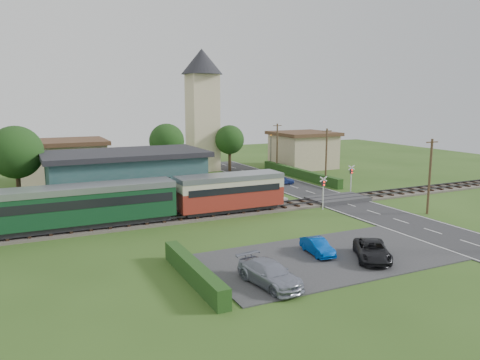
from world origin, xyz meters
name	(u,v)px	position (x,y,z in m)	size (l,w,h in m)	color
ground	(262,216)	(0.00, 0.00, 0.00)	(120.00, 120.00, 0.00)	#2D4C19
railway_track	(252,210)	(0.00, 2.00, 0.11)	(76.00, 3.20, 0.49)	#4C443D
road	(350,205)	(10.00, 0.00, 0.03)	(6.00, 70.00, 0.05)	#28282B
car_park	(327,257)	(-1.50, -12.00, 0.04)	(17.00, 9.00, 0.08)	#333335
crossing_deck	(338,199)	(10.00, 2.00, 0.23)	(6.20, 3.40, 0.45)	#333335
platform	(140,212)	(-10.00, 5.20, 0.23)	(30.00, 3.00, 0.45)	gray
equipment_hut	(46,205)	(-18.00, 5.20, 1.75)	(2.30, 2.30, 2.55)	beige
station_building	(126,177)	(-10.00, 10.99, 2.69)	(16.00, 9.00, 5.30)	#275553
train	(32,209)	(-19.16, 2.00, 2.18)	(43.20, 2.90, 3.40)	#232328
church_tower	(202,101)	(5.00, 28.00, 10.23)	(6.00, 6.00, 17.60)	beige
house_west	(62,162)	(-15.00, 25.00, 2.79)	(10.80, 8.80, 5.50)	tan
house_east	(303,149)	(20.00, 24.00, 2.80)	(8.80, 8.80, 5.50)	tan
hedge_carpark	(194,272)	(-11.00, -12.00, 0.60)	(0.80, 9.00, 1.20)	#193814
hedge_roadside	(299,173)	(14.20, 16.00, 0.60)	(0.80, 18.00, 1.20)	#193814
hedge_station	(118,189)	(-10.00, 15.50, 0.65)	(22.00, 0.80, 1.30)	#193814
tree_a	(16,152)	(-20.00, 14.00, 5.38)	(5.20, 5.20, 8.00)	#332316
tree_b	(167,141)	(-2.00, 23.00, 5.02)	(4.60, 4.60, 7.34)	#332316
tree_c	(230,140)	(8.00, 25.00, 4.65)	(4.20, 4.20, 6.78)	#332316
utility_pole_b	(430,176)	(14.20, -6.00, 3.63)	(1.40, 0.22, 7.00)	#473321
utility_pole_c	(326,156)	(14.20, 10.00, 3.63)	(1.40, 0.22, 7.00)	#473321
utility_pole_d	(277,147)	(14.20, 22.00, 3.63)	(1.40, 0.22, 7.00)	#473321
crossing_signal_near	(323,188)	(6.40, -0.41, 2.14)	(0.84, 0.28, 3.28)	silver
crossing_signal_far	(351,175)	(13.60, 4.39, 2.14)	(0.84, 0.28, 3.28)	silver
streetlamp_east	(271,147)	(16.00, 27.00, 3.04)	(0.30, 0.30, 5.15)	#3F3F47
car_on_road	(282,180)	(9.60, 12.72, 0.57)	(1.23, 3.06, 1.04)	#2C4499
car_park_blue	(317,246)	(-1.75, -11.22, 0.63)	(1.16, 3.32, 1.09)	#003998
car_park_silver	(270,274)	(-7.31, -14.50, 0.76)	(1.91, 4.70, 1.36)	#8F94A5
car_park_dark	(372,250)	(0.93, -13.66, 0.69)	(2.04, 4.42, 1.23)	black
pedestrian_near	(227,191)	(-1.15, 5.39, 1.39)	(0.68, 0.45, 1.87)	gray
pedestrian_far	(90,204)	(-14.38, 5.37, 1.37)	(0.90, 0.70, 1.84)	gray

